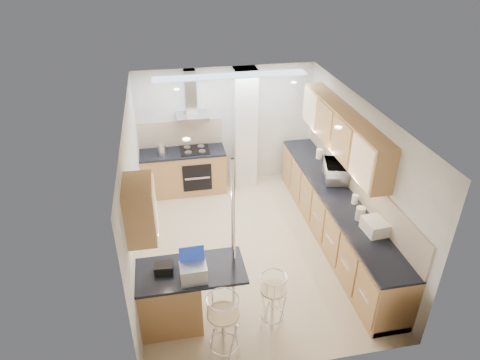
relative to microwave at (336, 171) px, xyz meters
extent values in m
plane|color=beige|center=(-1.64, -0.45, -1.08)|extent=(4.80, 4.80, 0.00)
cube|color=beige|center=(-1.64, 1.95, 0.17)|extent=(3.60, 0.04, 2.50)
cube|color=beige|center=(-1.64, -2.85, 0.17)|extent=(3.60, 0.04, 2.50)
cube|color=beige|center=(-3.44, -0.45, 0.17)|extent=(0.04, 4.80, 2.50)
cube|color=beige|center=(0.16, -0.45, 0.17)|extent=(0.04, 4.80, 2.50)
cube|color=white|center=(-1.64, -0.45, 1.42)|extent=(3.60, 4.80, 0.02)
cube|color=#C17C4D|center=(-0.01, -0.05, 0.80)|extent=(0.34, 3.00, 0.72)
cube|color=#C17C4D|center=(-3.27, -1.80, 0.80)|extent=(0.34, 0.62, 0.72)
cube|color=beige|center=(0.14, -0.45, 0.10)|extent=(0.03, 4.40, 0.56)
cube|color=beige|center=(-2.59, 1.94, 0.10)|extent=(1.70, 0.03, 0.56)
cube|color=white|center=(-1.29, 1.75, 0.17)|extent=(0.45, 0.40, 2.50)
cube|color=#B2B4B7|center=(-2.34, 1.70, 0.54)|extent=(0.62, 0.48, 0.08)
cube|color=#B2B4B7|center=(-2.34, 1.84, 0.98)|extent=(0.22, 0.20, 0.88)
cylinder|color=white|center=(-2.17, -1.90, 0.17)|extent=(0.05, 0.05, 2.50)
cube|color=black|center=(-2.34, 1.34, -0.63)|extent=(0.58, 0.02, 0.58)
cube|color=black|center=(-2.34, 1.65, -0.16)|extent=(0.58, 0.50, 0.02)
cube|color=tan|center=(-1.64, 1.35, 1.40)|extent=(2.80, 0.35, 0.02)
cube|color=#C17C4D|center=(-0.14, -0.45, -0.64)|extent=(0.60, 4.40, 0.88)
cube|color=black|center=(-0.14, -0.45, -0.18)|extent=(0.63, 4.40, 0.04)
cube|color=#C17C4D|center=(-2.59, 1.65, -0.64)|extent=(1.70, 0.60, 0.88)
cube|color=black|center=(-2.59, 1.65, -0.18)|extent=(1.70, 0.63, 0.04)
cube|color=#C17C4D|center=(-2.77, -1.90, -0.63)|extent=(1.35, 0.62, 0.90)
cube|color=black|center=(-2.77, -1.90, -0.16)|extent=(1.47, 0.72, 0.04)
imported|color=white|center=(0.00, 0.00, 0.00)|extent=(0.53, 0.67, 0.33)
cube|color=#A6A8AE|center=(-2.71, -2.09, -0.03)|extent=(0.33, 0.25, 0.23)
cube|color=black|center=(-3.07, -1.88, -0.08)|extent=(0.25, 0.19, 0.13)
cylinder|color=white|center=(0.00, 0.85, -0.07)|extent=(0.14, 0.14, 0.19)
cylinder|color=white|center=(0.03, 0.46, -0.10)|extent=(0.15, 0.15, 0.13)
cylinder|color=beige|center=(-0.10, -1.22, -0.06)|extent=(0.14, 0.14, 0.21)
cylinder|color=white|center=(0.01, -0.78, -0.09)|extent=(0.13, 0.13, 0.15)
cube|color=white|center=(-0.02, -1.56, -0.06)|extent=(0.32, 0.39, 0.20)
cylinder|color=#B2B4B7|center=(-2.99, 1.55, -0.05)|extent=(0.16, 0.16, 0.23)
camera|label=1|loc=(-2.89, -6.14, 3.62)|focal=32.00mm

